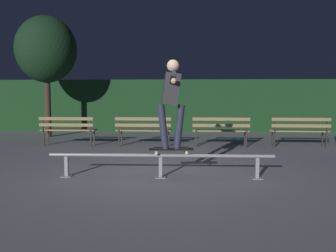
{
  "coord_description": "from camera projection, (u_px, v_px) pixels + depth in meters",
  "views": [
    {
      "loc": [
        0.43,
        -6.45,
        1.43
      ],
      "look_at": [
        0.09,
        0.55,
        0.85
      ],
      "focal_mm": 38.08,
      "sensor_mm": 36.0,
      "label": 1
    }
  ],
  "objects": [
    {
      "name": "grind_rail",
      "position": [
        161.0,
        159.0,
        6.28
      ],
      "size": [
        3.98,
        0.18,
        0.42
      ],
      "color": "gray",
      "rests_on": "ground"
    },
    {
      "name": "park_bench_leftmost",
      "position": [
        68.0,
        127.0,
        10.32
      ],
      "size": [
        1.62,
        0.48,
        0.88
      ],
      "color": "#282623",
      "rests_on": "ground"
    },
    {
      "name": "park_bench_rightmost",
      "position": [
        300.0,
        128.0,
        10.01
      ],
      "size": [
        1.62,
        0.48,
        0.88
      ],
      "color": "#282623",
      "rests_on": "ground"
    },
    {
      "name": "park_bench_right_center",
      "position": [
        221.0,
        128.0,
        10.11
      ],
      "size": [
        1.62,
        0.48,
        0.88
      ],
      "color": "#282623",
      "rests_on": "ground"
    },
    {
      "name": "skateboarder",
      "position": [
        171.0,
        96.0,
        6.18
      ],
      "size": [
        0.63,
        1.4,
        1.56
      ],
      "color": "black",
      "rests_on": "skateboard"
    },
    {
      "name": "ground_plane",
      "position": [
        162.0,
        174.0,
        6.56
      ],
      "size": [
        90.0,
        90.0,
        0.0
      ],
      "primitive_type": "plane",
      "color": "slate"
    },
    {
      "name": "park_bench_left_center",
      "position": [
        144.0,
        128.0,
        10.22
      ],
      "size": [
        1.62,
        0.48,
        0.88
      ],
      "color": "#282623",
      "rests_on": "ground"
    },
    {
      "name": "skateboard",
      "position": [
        171.0,
        150.0,
        6.26
      ],
      "size": [
        0.8,
        0.28,
        0.09
      ],
      "color": "black",
      "rests_on": "grind_rail"
    },
    {
      "name": "tree_far_left",
      "position": [
        46.0,
        50.0,
        12.46
      ],
      "size": [
        2.11,
        2.11,
        4.24
      ],
      "color": "#3D2D23",
      "rests_on": "ground"
    },
    {
      "name": "hedge_backdrop",
      "position": [
        175.0,
        105.0,
        14.96
      ],
      "size": [
        24.0,
        1.2,
        2.12
      ],
      "primitive_type": "cube",
      "color": "#193D1E",
      "rests_on": "ground"
    }
  ]
}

